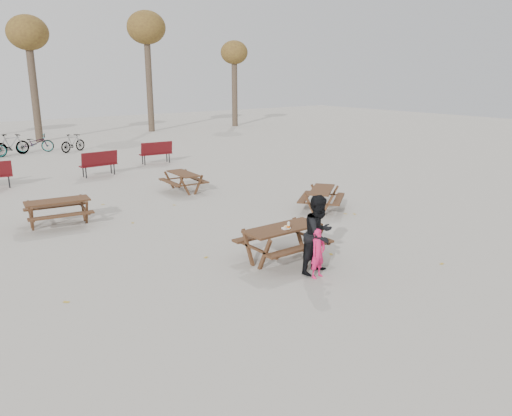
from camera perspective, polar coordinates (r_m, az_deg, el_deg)
ground at (r=11.39m, az=3.05°, el=-5.92°), size 80.00×80.00×0.00m
main_picnic_table at (r=11.19m, az=3.09°, el=-3.11°), size 1.80×1.45×0.78m
food_tray at (r=11.01m, az=3.47°, el=-2.31°), size 0.18×0.11×0.03m
bread_roll at (r=11.00m, az=3.47°, el=-2.10°), size 0.14×0.06×0.05m
soda_bottle at (r=10.98m, az=3.74°, el=-2.06°), size 0.07×0.07×0.17m
child at (r=10.34m, az=7.09°, el=-5.15°), size 0.41×0.30×1.05m
adult at (r=10.48m, az=7.20°, el=-3.03°), size 0.93×0.79×1.68m
picnic_table_east at (r=15.44m, az=7.49°, el=0.96°), size 2.00×1.95×0.67m
picnic_table_north at (r=14.81m, az=-21.64°, el=-0.52°), size 1.84×1.56×0.72m
picnic_table_far at (r=17.98m, az=-8.27°, el=2.95°), size 1.34×1.63×0.67m
park_bench_row at (r=21.53m, az=-21.43°, el=4.56°), size 9.42×1.91×1.03m
tree_row at (r=34.22m, az=-25.05°, el=17.35°), size 32.17×3.52×8.26m
fallen_leaves at (r=13.55m, az=-2.13°, el=-2.41°), size 11.00×11.00×0.01m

